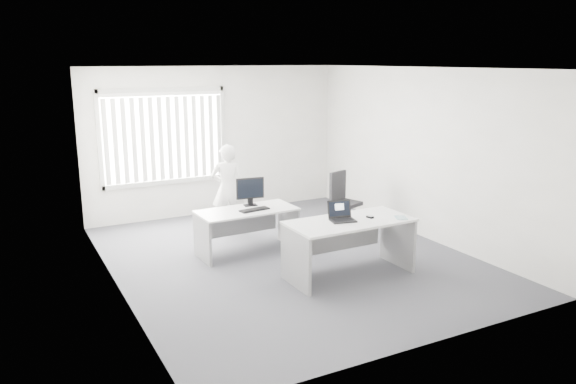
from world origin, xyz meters
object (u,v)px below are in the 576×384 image
person (228,189)px  desk_far (247,222)px  desk_near (350,236)px  office_chair (344,210)px  laptop (343,212)px  monitor (250,192)px

person → desk_far: bearing=102.2°
desk_near → desk_far: (-0.86, 1.52, -0.08)m
office_chair → person: bearing=141.7°
office_chair → person: size_ratio=0.64×
desk_near → person: (-0.72, 2.66, 0.20)m
person → laptop: bearing=122.4°
desk_far → person: bearing=80.7°
desk_far → laptop: bearing=-65.6°
desk_far → office_chair: size_ratio=1.55×
desk_near → office_chair: 2.35m
laptop → desk_near: bearing=9.4°
desk_far → desk_near: bearing=-62.4°
desk_near → person: 2.76m
desk_far → office_chair: 2.15m
office_chair → desk_near: bearing=-140.9°
desk_near → office_chair: bearing=57.7°
monitor → office_chair: bearing=15.8°
desk_near → laptop: size_ratio=5.24×
person → monitor: bearing=109.7°
desk_near → monitor: 1.89m
laptop → monitor: monitor is taller
desk_near → person: bearing=104.4°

